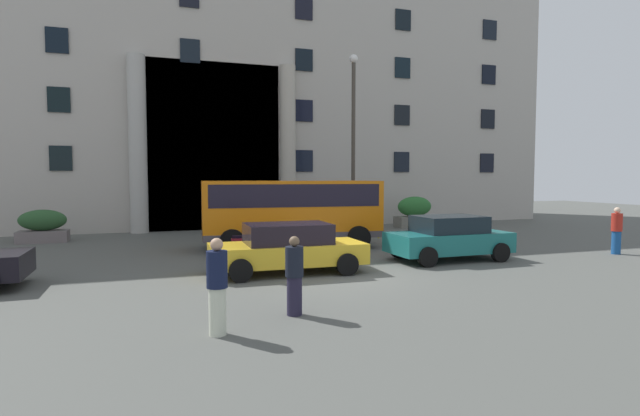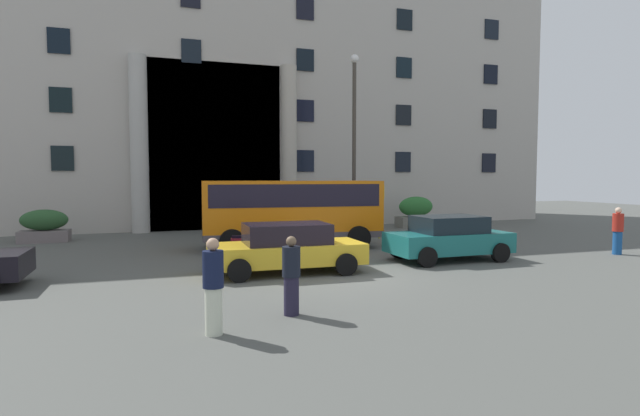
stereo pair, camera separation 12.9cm
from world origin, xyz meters
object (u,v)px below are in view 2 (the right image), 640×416
at_px(orange_minibus, 291,207).
at_px(pedestrian_woman_dark_dress, 291,276).
at_px(hedge_planter_east, 416,212).
at_px(parked_estate_mid, 448,238).
at_px(hedge_planter_entrance_right, 254,219).
at_px(scooter_by_planter, 244,247).
at_px(pedestrian_woman_with_bag, 618,231).
at_px(white_taxi_kerbside, 287,248).
at_px(lamppost_plaza_centre, 354,132).
at_px(pedestrian_man_crossing, 213,286).
at_px(hedge_planter_entrance_left, 44,226).
at_px(bus_stop_sign, 379,205).

height_order(orange_minibus, pedestrian_woman_dark_dress, orange_minibus).
bearing_deg(hedge_planter_east, parked_estate_mid, -113.69).
relative_size(hedge_planter_entrance_right, parked_estate_mid, 0.36).
relative_size(scooter_by_planter, pedestrian_woman_with_bag, 1.22).
relative_size(white_taxi_kerbside, lamppost_plaza_centre, 0.52).
xyz_separation_m(scooter_by_planter, pedestrian_woman_with_bag, (12.66, -2.83, 0.37)).
distance_m(hedge_planter_east, lamppost_plaza_centre, 6.46).
distance_m(parked_estate_mid, pedestrian_man_crossing, 9.72).
relative_size(hedge_planter_entrance_right, pedestrian_man_crossing, 0.85).
height_order(pedestrian_woman_with_bag, pedestrian_man_crossing, pedestrian_man_crossing).
bearing_deg(hedge_planter_entrance_left, orange_minibus, -27.08).
xyz_separation_m(bus_stop_sign, scooter_by_planter, (-6.66, -3.91, -1.01)).
height_order(hedge_planter_entrance_right, hedge_planter_east, hedge_planter_east).
xyz_separation_m(parked_estate_mid, lamppost_plaza_centre, (-0.28, 7.46, 4.07)).
distance_m(pedestrian_man_crossing, lamppost_plaza_centre, 15.53).
height_order(orange_minibus, parked_estate_mid, orange_minibus).
distance_m(orange_minibus, pedestrian_woman_with_bag, 11.68).
xyz_separation_m(hedge_planter_east, pedestrian_woman_with_bag, (2.04, -10.56, 0.03)).
relative_size(hedge_planter_entrance_left, white_taxi_kerbside, 0.44).
bearing_deg(hedge_planter_entrance_right, pedestrian_woman_dark_dress, -97.83).
bearing_deg(white_taxi_kerbside, hedge_planter_entrance_right, 85.30).
xyz_separation_m(parked_estate_mid, scooter_by_planter, (-6.35, 2.00, -0.28)).
xyz_separation_m(scooter_by_planter, pedestrian_man_crossing, (-1.77, -7.35, 0.39)).
bearing_deg(pedestrian_man_crossing, hedge_planter_entrance_right, -133.90).
relative_size(orange_minibus, hedge_planter_entrance_left, 3.58).
distance_m(hedge_planter_entrance_left, parked_estate_mid, 16.32).
xyz_separation_m(hedge_planter_entrance_right, white_taxi_kerbside, (-0.97, -10.01, 0.03)).
relative_size(bus_stop_sign, pedestrian_man_crossing, 1.41).
xyz_separation_m(hedge_planter_entrance_right, pedestrian_woman_with_bag, (10.89, -10.43, 0.14)).
bearing_deg(hedge_planter_east, lamppost_plaza_centre, -153.55).
distance_m(pedestrian_woman_with_bag, lamppost_plaza_centre, 11.31).
bearing_deg(lamppost_plaza_centre, white_taxi_kerbside, -123.81).
distance_m(bus_stop_sign, hedge_planter_entrance_left, 14.21).
relative_size(hedge_planter_entrance_left, hedge_planter_entrance_right, 1.33).
bearing_deg(pedestrian_woman_dark_dress, scooter_by_planter, 90.67).
xyz_separation_m(hedge_planter_entrance_left, pedestrian_woman_with_bag, (19.81, -10.00, 0.17)).
relative_size(pedestrian_woman_dark_dress, lamppost_plaza_centre, 0.19).
relative_size(orange_minibus, lamppost_plaza_centre, 0.82).
distance_m(hedge_planter_entrance_left, hedge_planter_east, 17.78).
height_order(orange_minibus, hedge_planter_east, orange_minibus).
distance_m(orange_minibus, hedge_planter_east, 9.98).
bearing_deg(orange_minibus, hedge_planter_entrance_right, 99.52).
xyz_separation_m(hedge_planter_entrance_left, parked_estate_mid, (13.50, -9.17, 0.08)).
bearing_deg(pedestrian_woman_with_bag, hedge_planter_entrance_right, -103.00).
height_order(parked_estate_mid, pedestrian_woman_with_bag, pedestrian_woman_with_bag).
xyz_separation_m(white_taxi_kerbside, scooter_by_planter, (-0.80, 2.41, -0.26)).
distance_m(pedestrian_woman_dark_dress, lamppost_plaza_centre, 14.16).
distance_m(white_taxi_kerbside, scooter_by_planter, 2.55).
relative_size(bus_stop_sign, pedestrian_woman_with_bag, 1.43).
bearing_deg(lamppost_plaza_centre, scooter_by_planter, -138.02).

